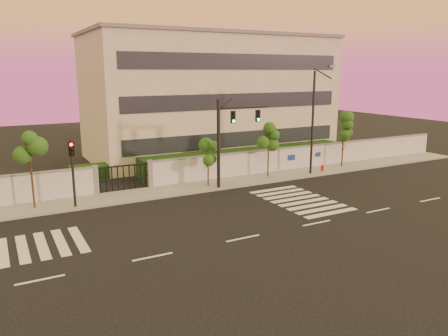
{
  "coord_description": "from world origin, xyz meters",
  "views": [
    {
      "loc": [
        -11.19,
        -18.68,
        8.64
      ],
      "look_at": [
        2.09,
        6.0,
        2.43
      ],
      "focal_mm": 35.0,
      "sensor_mm": 36.0,
      "label": 1
    }
  ],
  "objects": [
    {
      "name": "perimeter_wall",
      "position": [
        0.1,
        12.0,
        1.07
      ],
      "size": [
        60.0,
        0.36,
        2.2
      ],
      "color": "silver",
      "rests_on": "ground"
    },
    {
      "name": "street_tree_d",
      "position": [
        3.01,
        10.24,
        2.56
      ],
      "size": [
        1.36,
        1.08,
        3.47
      ],
      "color": "#382314",
      "rests_on": "ground"
    },
    {
      "name": "road_markings",
      "position": [
        -1.58,
        3.76,
        0.01
      ],
      "size": [
        57.0,
        7.62,
        0.02
      ],
      "color": "silver",
      "rests_on": "ground"
    },
    {
      "name": "street_tree_f",
      "position": [
        16.87,
        10.65,
        3.69
      ],
      "size": [
        1.57,
        1.25,
        5.01
      ],
      "color": "#382314",
      "rests_on": "ground"
    },
    {
      "name": "sidewalk",
      "position": [
        0.0,
        10.5,
        0.07
      ],
      "size": [
        60.0,
        3.0,
        0.15
      ],
      "primitive_type": "cube",
      "color": "gray",
      "rests_on": "ground"
    },
    {
      "name": "traffic_signal_secondary",
      "position": [
        -6.88,
        9.51,
        2.87
      ],
      "size": [
        0.35,
        0.34,
        4.53
      ],
      "rotation": [
        0.0,
        0.0,
        -0.01
      ],
      "color": "black",
      "rests_on": "ground"
    },
    {
      "name": "street_tree_c",
      "position": [
        -9.2,
        10.55,
        3.74
      ],
      "size": [
        1.63,
        1.3,
        5.09
      ],
      "color": "#382314",
      "rests_on": "ground"
    },
    {
      "name": "fire_hydrant",
      "position": [
        13.86,
        9.84,
        0.37
      ],
      "size": [
        0.29,
        0.28,
        0.75
      ],
      "rotation": [
        0.0,
        0.0,
        -0.14
      ],
      "color": "red",
      "rests_on": "ground"
    },
    {
      "name": "street_tree_e",
      "position": [
        8.67,
        10.56,
        3.3
      ],
      "size": [
        1.51,
        1.2,
        4.49
      ],
      "color": "#382314",
      "rests_on": "ground"
    },
    {
      "name": "institutional_building",
      "position": [
        9.0,
        21.99,
        6.16
      ],
      "size": [
        24.4,
        12.4,
        12.25
      ],
      "color": "beige",
      "rests_on": "ground"
    },
    {
      "name": "traffic_signal_main",
      "position": [
        4.29,
        9.36,
        4.24
      ],
      "size": [
        4.24,
        0.62,
        6.71
      ],
      "rotation": [
        0.0,
        0.0,
        -0.11
      ],
      "color": "black",
      "rests_on": "ground"
    },
    {
      "name": "ground",
      "position": [
        0.0,
        0.0,
        0.0
      ],
      "size": [
        120.0,
        120.0,
        0.0
      ],
      "primitive_type": "plane",
      "color": "black",
      "rests_on": "ground"
    },
    {
      "name": "streetlight_east",
      "position": [
        12.43,
        9.49,
        4.92
      ],
      "size": [
        0.54,
        2.19,
        9.11
      ],
      "color": "black",
      "rests_on": "ground"
    },
    {
      "name": "hedge_row",
      "position": [
        1.17,
        14.74,
        0.82
      ],
      "size": [
        41.0,
        4.25,
        1.8
      ],
      "color": "black",
      "rests_on": "ground"
    }
  ]
}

